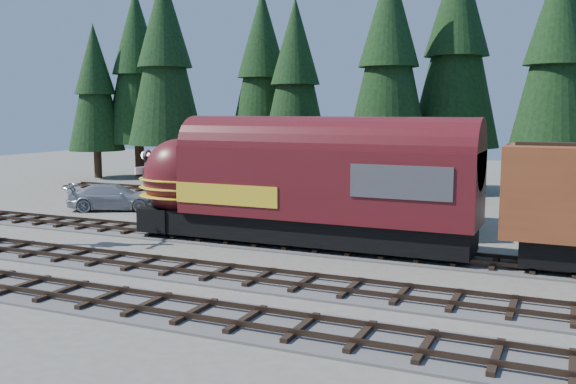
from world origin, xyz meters
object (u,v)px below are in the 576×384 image
at_px(depot, 341,171).
at_px(caboose, 252,161).
at_px(locomotive, 289,190).
at_px(pickup_truck_b, 114,197).
at_px(pickup_truck_a, 206,199).

bearing_deg(depot, caboose, 141.45).
height_order(depot, locomotive, depot).
bearing_deg(pickup_truck_b, caboose, -58.82).
xyz_separation_m(locomotive, pickup_truck_b, (-14.53, 5.29, -1.84)).
xyz_separation_m(locomotive, pickup_truck_a, (-8.43, 6.42, -1.75)).
distance_m(locomotive, pickup_truck_b, 15.58).
relative_size(depot, locomotive, 0.76).
xyz_separation_m(depot, caboose, (-9.41, 7.50, -0.31)).
height_order(locomotive, pickup_truck_a, locomotive).
xyz_separation_m(pickup_truck_a, pickup_truck_b, (-6.10, -1.13, -0.09)).
height_order(depot, pickup_truck_a, depot).
height_order(pickup_truck_a, pickup_truck_b, pickup_truck_a).
bearing_deg(pickup_truck_a, caboose, 10.85).
bearing_deg(depot, pickup_truck_b, -175.34).
bearing_deg(pickup_truck_a, locomotive, -121.58).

